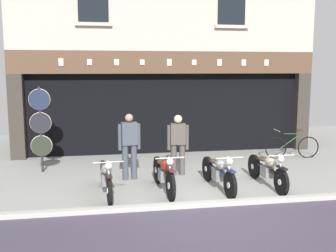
{
  "coord_description": "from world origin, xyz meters",
  "views": [
    {
      "loc": [
        -2.14,
        -7.33,
        2.75
      ],
      "look_at": [
        -0.4,
        2.77,
        1.26
      ],
      "focal_mm": 42.26,
      "sensor_mm": 36.0,
      "label": 1
    }
  ],
  "objects_px": {
    "motorcycle_center": "(218,172)",
    "motorcycle_left": "(106,177)",
    "advert_board_near": "(239,100)",
    "advert_board_far": "(268,99)",
    "shopkeeper_center": "(178,142)",
    "tyre_sign_pole": "(41,124)",
    "motorcycle_center_right": "(267,169)",
    "motorcycle_center_left": "(164,173)",
    "leaning_bicycle": "(292,146)",
    "salesman_left": "(129,143)"
  },
  "relations": [
    {
      "from": "motorcycle_center_left",
      "to": "salesman_left",
      "type": "relative_size",
      "value": 1.21
    },
    {
      "from": "motorcycle_center_right",
      "to": "motorcycle_center_left",
      "type": "bearing_deg",
      "value": -2.12
    },
    {
      "from": "motorcycle_center_left",
      "to": "salesman_left",
      "type": "height_order",
      "value": "salesman_left"
    },
    {
      "from": "shopkeeper_center",
      "to": "advert_board_far",
      "type": "bearing_deg",
      "value": -135.75
    },
    {
      "from": "salesman_left",
      "to": "leaning_bicycle",
      "type": "height_order",
      "value": "salesman_left"
    },
    {
      "from": "tyre_sign_pole",
      "to": "salesman_left",
      "type": "bearing_deg",
      "value": -26.0
    },
    {
      "from": "motorcycle_center",
      "to": "advert_board_near",
      "type": "relative_size",
      "value": 2.18
    },
    {
      "from": "motorcycle_center_left",
      "to": "leaning_bicycle",
      "type": "xyz_separation_m",
      "value": [
        4.48,
        2.69,
        -0.06
      ]
    },
    {
      "from": "motorcycle_center_right",
      "to": "shopkeeper_center",
      "type": "xyz_separation_m",
      "value": [
        -1.87,
        1.37,
        0.46
      ]
    },
    {
      "from": "motorcycle_center",
      "to": "salesman_left",
      "type": "relative_size",
      "value": 1.24
    },
    {
      "from": "shopkeeper_center",
      "to": "advert_board_near",
      "type": "height_order",
      "value": "advert_board_near"
    },
    {
      "from": "motorcycle_center",
      "to": "leaning_bicycle",
      "type": "distance_m",
      "value": 4.23
    },
    {
      "from": "motorcycle_center",
      "to": "salesman_left",
      "type": "xyz_separation_m",
      "value": [
        -1.94,
        1.2,
        0.5
      ]
    },
    {
      "from": "motorcycle_center_right",
      "to": "salesman_left",
      "type": "distance_m",
      "value": 3.39
    },
    {
      "from": "advert_board_near",
      "to": "advert_board_far",
      "type": "height_order",
      "value": "advert_board_far"
    },
    {
      "from": "salesman_left",
      "to": "advert_board_far",
      "type": "relative_size",
      "value": 1.79
    },
    {
      "from": "advert_board_near",
      "to": "shopkeeper_center",
      "type": "bearing_deg",
      "value": -133.07
    },
    {
      "from": "tyre_sign_pole",
      "to": "motorcycle_center",
      "type": "bearing_deg",
      "value": -28.72
    },
    {
      "from": "motorcycle_center_left",
      "to": "advert_board_near",
      "type": "height_order",
      "value": "advert_board_near"
    },
    {
      "from": "motorcycle_center",
      "to": "shopkeeper_center",
      "type": "bearing_deg",
      "value": -68.72
    },
    {
      "from": "motorcycle_center_right",
      "to": "tyre_sign_pole",
      "type": "bearing_deg",
      "value": -24.58
    },
    {
      "from": "motorcycle_center",
      "to": "shopkeeper_center",
      "type": "distance_m",
      "value": 1.63
    },
    {
      "from": "advert_board_far",
      "to": "leaning_bicycle",
      "type": "relative_size",
      "value": 0.54
    },
    {
      "from": "motorcycle_center_right",
      "to": "tyre_sign_pole",
      "type": "relative_size",
      "value": 0.89
    },
    {
      "from": "motorcycle_center_left",
      "to": "motorcycle_center",
      "type": "bearing_deg",
      "value": 174.16
    },
    {
      "from": "salesman_left",
      "to": "shopkeeper_center",
      "type": "height_order",
      "value": "salesman_left"
    },
    {
      "from": "salesman_left",
      "to": "shopkeeper_center",
      "type": "relative_size",
      "value": 1.05
    },
    {
      "from": "motorcycle_left",
      "to": "shopkeeper_center",
      "type": "distance_m",
      "value": 2.37
    },
    {
      "from": "motorcycle_center",
      "to": "motorcycle_center_left",
      "type": "bearing_deg",
      "value": -6.37
    },
    {
      "from": "motorcycle_left",
      "to": "motorcycle_center_right",
      "type": "xyz_separation_m",
      "value": [
        3.75,
        0.0,
        -0.0
      ]
    },
    {
      "from": "motorcycle_center",
      "to": "advert_board_near",
      "type": "distance_m",
      "value": 4.89
    },
    {
      "from": "motorcycle_left",
      "to": "motorcycle_center_left",
      "type": "xyz_separation_m",
      "value": [
        1.28,
        0.01,
        0.02
      ]
    },
    {
      "from": "motorcycle_center_left",
      "to": "salesman_left",
      "type": "xyz_separation_m",
      "value": [
        -0.68,
        1.15,
        0.49
      ]
    },
    {
      "from": "motorcycle_center_left",
      "to": "salesman_left",
      "type": "distance_m",
      "value": 1.42
    },
    {
      "from": "tyre_sign_pole",
      "to": "advert_board_near",
      "type": "distance_m",
      "value": 6.52
    },
    {
      "from": "shopkeeper_center",
      "to": "tyre_sign_pole",
      "type": "height_order",
      "value": "tyre_sign_pole"
    },
    {
      "from": "motorcycle_left",
      "to": "salesman_left",
      "type": "relative_size",
      "value": 1.22
    },
    {
      "from": "motorcycle_left",
      "to": "motorcycle_center",
      "type": "xyz_separation_m",
      "value": [
        2.54,
        -0.04,
        0.0
      ]
    },
    {
      "from": "motorcycle_center",
      "to": "tyre_sign_pole",
      "type": "height_order",
      "value": "tyre_sign_pole"
    },
    {
      "from": "motorcycle_center_right",
      "to": "tyre_sign_pole",
      "type": "xyz_separation_m",
      "value": [
        -5.4,
        2.26,
        0.9
      ]
    },
    {
      "from": "tyre_sign_pole",
      "to": "advert_board_near",
      "type": "relative_size",
      "value": 2.44
    },
    {
      "from": "salesman_left",
      "to": "leaning_bicycle",
      "type": "bearing_deg",
      "value": -169.3
    },
    {
      "from": "motorcycle_center_right",
      "to": "advert_board_near",
      "type": "relative_size",
      "value": 2.18
    },
    {
      "from": "motorcycle_center",
      "to": "motorcycle_left",
      "type": "bearing_deg",
      "value": -4.91
    },
    {
      "from": "tyre_sign_pole",
      "to": "advert_board_far",
      "type": "relative_size",
      "value": 2.48
    },
    {
      "from": "advert_board_near",
      "to": "leaning_bicycle",
      "type": "distance_m",
      "value": 2.36
    },
    {
      "from": "motorcycle_center_right",
      "to": "shopkeeper_center",
      "type": "height_order",
      "value": "shopkeeper_center"
    },
    {
      "from": "motorcycle_center_right",
      "to": "salesman_left",
      "type": "bearing_deg",
      "value": -22.11
    },
    {
      "from": "motorcycle_center",
      "to": "shopkeeper_center",
      "type": "xyz_separation_m",
      "value": [
        -0.67,
        1.41,
        0.46
      ]
    },
    {
      "from": "motorcycle_center_right",
      "to": "advert_board_near",
      "type": "xyz_separation_m",
      "value": [
        0.8,
        4.23,
        1.29
      ]
    }
  ]
}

